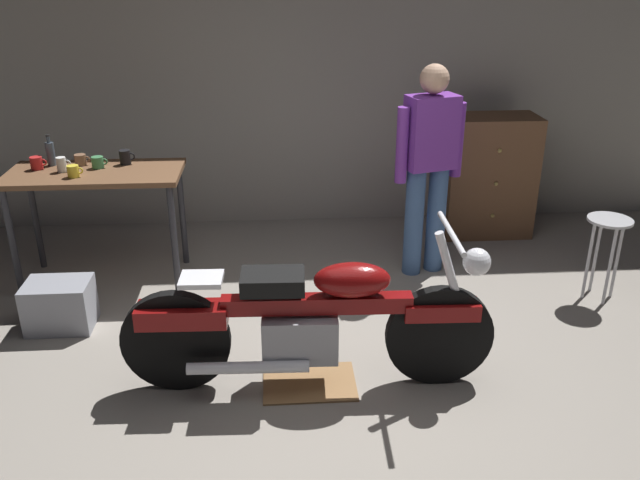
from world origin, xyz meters
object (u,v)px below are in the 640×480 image
object	(u,v)px
person_standing	(429,162)
mug_white_ceramic	(62,164)
shop_stool	(607,237)
mug_yellow_tall	(73,171)
bottle	(50,153)
wooden_dresser	(488,176)
mug_black_matte	(125,157)
mug_red_diner	(37,163)
motorcycle	(311,319)
storage_bin	(60,305)
mug_brown_stoneware	(81,160)
mug_green_speckled	(98,162)

from	to	relation	value
person_standing	mug_white_ceramic	distance (m)	2.78
shop_stool	mug_yellow_tall	xyz separation A→B (m)	(-3.89, 0.45, 0.45)
bottle	mug_white_ceramic	bearing A→B (deg)	-53.43
wooden_dresser	mug_black_matte	world-z (taller)	wooden_dresser
wooden_dresser	mug_red_diner	xyz separation A→B (m)	(-3.73, -0.67, 0.40)
motorcycle	mug_black_matte	size ratio (longest dim) A/B	18.16
shop_stool	mug_yellow_tall	distance (m)	3.94
storage_bin	mug_brown_stoneware	distance (m)	1.19
wooden_dresser	mug_yellow_tall	world-z (taller)	wooden_dresser
bottle	mug_brown_stoneware	bearing A→B (deg)	-3.41
motorcycle	mug_brown_stoneware	world-z (taller)	motorcycle
person_standing	mug_yellow_tall	bearing A→B (deg)	-13.81
wooden_dresser	mug_brown_stoneware	size ratio (longest dim) A/B	9.25
mug_yellow_tall	mug_black_matte	size ratio (longest dim) A/B	0.96
mug_black_matte	mug_green_speckled	distance (m)	0.21
mug_white_ceramic	mug_brown_stoneware	distance (m)	0.19
motorcycle	mug_red_diner	xyz separation A→B (m)	(-1.99, 1.63, 0.50)
person_standing	mug_green_speckled	size ratio (longest dim) A/B	13.86
storage_bin	mug_yellow_tall	bearing A→B (deg)	86.14
motorcycle	mug_green_speckled	xyz separation A→B (m)	(-1.53, 1.63, 0.49)
storage_bin	motorcycle	bearing A→B (deg)	-25.24
storage_bin	bottle	bearing A→B (deg)	102.61
shop_stool	storage_bin	bearing A→B (deg)	-177.70
mug_yellow_tall	mug_red_diner	xyz separation A→B (m)	(-0.33, 0.22, 0.00)
person_standing	mug_red_diner	size ratio (longest dim) A/B	13.63
mug_red_diner	mug_brown_stoneware	distance (m)	0.32
shop_stool	mug_black_matte	world-z (taller)	mug_black_matte
mug_brown_stoneware	motorcycle	bearing A→B (deg)	-45.49
motorcycle	storage_bin	size ratio (longest dim) A/B	4.98
wooden_dresser	mug_white_ceramic	bearing A→B (deg)	-168.09
mug_yellow_tall	mug_red_diner	distance (m)	0.39
shop_stool	storage_bin	size ratio (longest dim) A/B	1.45
motorcycle	person_standing	bearing A→B (deg)	58.39
mug_green_speckled	bottle	xyz separation A→B (m)	(-0.37, 0.09, 0.05)
mug_yellow_tall	mug_brown_stoneware	xyz separation A→B (m)	(-0.03, 0.30, -0.00)
person_standing	mug_yellow_tall	distance (m)	2.66
person_standing	mug_brown_stoneware	bearing A→B (deg)	-20.22
bottle	mug_green_speckled	bearing A→B (deg)	-14.22
bottle	mug_yellow_tall	bearing A→B (deg)	-51.62
mug_black_matte	bottle	distance (m)	0.56
storage_bin	mug_yellow_tall	size ratio (longest dim) A/B	3.81
motorcycle	mug_white_ceramic	bearing A→B (deg)	140.67
storage_bin	mug_black_matte	size ratio (longest dim) A/B	3.65
motorcycle	shop_stool	xyz separation A→B (m)	(2.23, 0.96, 0.05)
shop_stool	mug_white_ceramic	xyz separation A→B (m)	(-4.01, 0.59, 0.46)
person_standing	shop_stool	bearing A→B (deg)	139.27
storage_bin	mug_red_diner	bearing A→B (deg)	109.19
shop_stool	wooden_dresser	size ratio (longest dim) A/B	0.58
mug_green_speckled	person_standing	bearing A→B (deg)	-2.51
person_standing	mug_brown_stoneware	distance (m)	2.69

